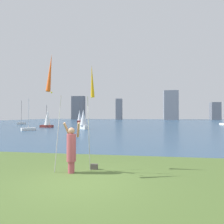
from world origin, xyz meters
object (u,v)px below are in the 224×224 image
object	(u,v)px
sailboat_2	(83,119)
sailboat_3	(21,123)
bag	(94,167)
kite_flag_left	(50,75)
kite_flag_right	(92,84)
sailboat_1	(28,129)
sailboat_0	(47,119)
sailboat_6	(223,124)
person	(71,148)
sailboat_5	(80,117)

from	to	relation	value
sailboat_2	sailboat_3	distance (m)	24.24
bag	sailboat_3	distance (m)	46.63
bag	kite_flag_left	bearing A→B (deg)	-140.51
kite_flag_right	sailboat_1	size ratio (longest dim) A/B	0.90
bag	kite_flag_right	bearing A→B (deg)	165.92
sailboat_1	sailboat_2	world-z (taller)	sailboat_1
sailboat_0	sailboat_6	bearing A→B (deg)	23.52
bag	sailboat_0	distance (m)	31.00
sailboat_2	kite_flag_left	bearing A→B (deg)	-75.57
kite_flag_left	sailboat_2	world-z (taller)	sailboat_2
person	sailboat_0	world-z (taller)	sailboat_0
kite_flag_left	sailboat_5	size ratio (longest dim) A/B	0.72
kite_flag_right	sailboat_2	bearing A→B (deg)	107.84
kite_flag_left	sailboat_3	size ratio (longest dim) A/B	0.76
kite_flag_left	sailboat_5	world-z (taller)	sailboat_5
kite_flag_right	sailboat_0	xyz separation A→B (m)	(-15.26, 26.86, -1.99)
kite_flag_left	sailboat_6	bearing A→B (deg)	64.55
person	bag	world-z (taller)	person
bag	sailboat_5	size ratio (longest dim) A/B	0.05
sailboat_2	sailboat_5	distance (m)	28.73
kite_flag_left	sailboat_2	xyz separation A→B (m)	(-6.37, 24.74, -2.06)
kite_flag_right	sailboat_0	distance (m)	30.96
kite_flag_right	sailboat_2	distance (m)	24.88
person	sailboat_0	size ratio (longest dim) A/B	0.47
bag	sailboat_5	bearing A→B (deg)	108.66
person	bag	distance (m)	1.25
person	sailboat_1	xyz separation A→B (m)	(-13.81, 20.07, -0.68)
sailboat_0	sailboat_6	world-z (taller)	sailboat_6
kite_flag_left	sailboat_1	xyz separation A→B (m)	(-13.19, 20.56, -3.32)
sailboat_3	sailboat_2	bearing A→B (deg)	-35.59
bag	sailboat_5	xyz separation A→B (m)	(-17.14, 50.77, 1.60)
person	kite_flag_right	world-z (taller)	kite_flag_right
sailboat_1	sailboat_3	xyz separation A→B (m)	(-12.86, 18.27, 0.09)
sailboat_0	sailboat_6	distance (m)	37.64
sailboat_1	sailboat_3	distance (m)	22.35
person	sailboat_2	xyz separation A→B (m)	(-6.98, 24.26, 0.59)
bag	sailboat_6	xyz separation A→B (m)	(19.13, 41.91, 0.19)
person	sailboat_6	xyz separation A→B (m)	(19.85, 42.52, -0.63)
kite_flag_right	sailboat_1	bearing A→B (deg)	126.60
bag	sailboat_1	xyz separation A→B (m)	(-14.53, 19.46, 0.14)
kite_flag_left	sailboat_1	distance (m)	24.65
sailboat_1	sailboat_2	bearing A→B (deg)	31.48
kite_flag_left	bag	xyz separation A→B (m)	(1.34, 1.10, -3.46)
sailboat_1	kite_flag_left	bearing A→B (deg)	-57.31
sailboat_2	bag	bearing A→B (deg)	-71.95
bag	sailboat_5	distance (m)	53.61
kite_flag_right	bag	xyz separation A→B (m)	(0.10, -0.03, -3.30)
sailboat_2	sailboat_5	xyz separation A→B (m)	(-9.44, 27.13, 0.20)
bag	sailboat_0	xyz separation A→B (m)	(-15.36, 26.89, 1.31)
sailboat_3	sailboat_5	bearing A→B (deg)	51.82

